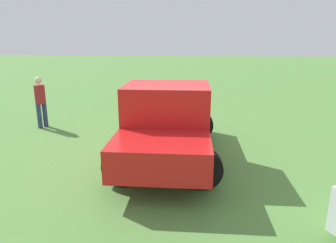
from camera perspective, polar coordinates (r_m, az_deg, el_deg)
The scene contains 3 objects.
ground_plane at distance 7.57m, azimuth -1.01°, elevation -6.33°, with size 80.00×80.00×0.00m, color #54843D.
pickup_truck at distance 7.04m, azimuth -0.08°, elevation 0.06°, with size 2.33×4.68×1.82m.
person_bystander at distance 10.45m, azimuth -22.67°, elevation 3.78°, with size 0.44×0.44×1.61m.
Camera 1 is at (-0.69, 6.99, 2.82)m, focal length 32.72 mm.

